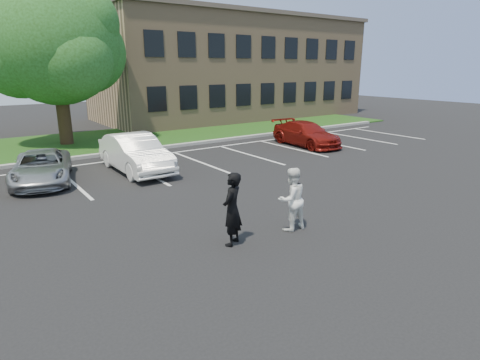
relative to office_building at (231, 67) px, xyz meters
The scene contains 11 objects.
ground_plane 26.40m from the office_building, 122.48° to the right, with size 90.00×90.00×0.00m, color black.
curb 17.68m from the office_building, 144.48° to the right, with size 40.00×0.30×0.15m, color gray.
grass_strip 15.78m from the office_building, 156.82° to the right, with size 44.00×8.00×0.08m, color #1E3F10.
stall_lines 18.60m from the office_building, 134.01° to the right, with size 34.00×5.36×0.01m.
office_building is the anchor object (origin of this frame).
tree 16.19m from the office_building, 158.81° to the right, with size 7.80×7.20×8.80m.
man_black_suit 26.82m from the office_building, 124.20° to the right, with size 0.67×0.44×1.83m, color black.
man_white_shirt 25.98m from the office_building, 120.71° to the right, with size 0.83×0.64×1.70m, color white.
car_silver_minivan 22.46m from the office_building, 142.94° to the right, with size 1.96×4.26×1.18m, color #9FA2A6.
car_white_sedan 20.09m from the office_building, 135.78° to the right, with size 1.63×4.68×1.54m, color white.
car_red_compact 14.90m from the office_building, 107.67° to the right, with size 1.82×4.48×1.30m, color maroon.
Camera 1 is at (-6.08, -7.54, 4.23)m, focal length 30.00 mm.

